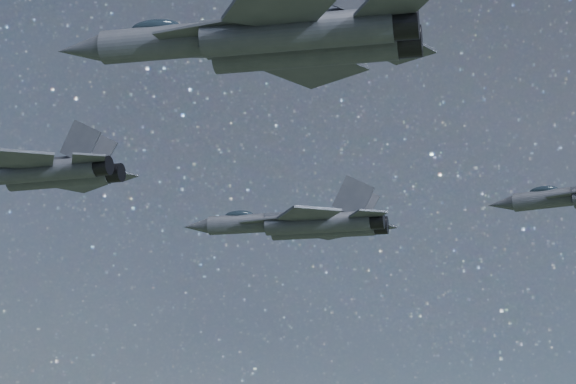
# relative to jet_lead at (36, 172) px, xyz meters

# --- Properties ---
(jet_lead) EXTENTS (17.60, 12.45, 4.46)m
(jet_lead) POSITION_rel_jet_lead_xyz_m (0.00, 0.00, 0.00)
(jet_lead) COLOR #2E313A
(jet_left) EXTENTS (18.39, 13.13, 4.70)m
(jet_left) POSITION_rel_jet_lead_xyz_m (17.88, 13.38, -2.00)
(jet_left) COLOR #2E313A
(jet_right) EXTENTS (19.37, 13.77, 4.93)m
(jet_right) POSITION_rel_jet_lead_xyz_m (23.85, -21.48, -0.51)
(jet_right) COLOR #2E313A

